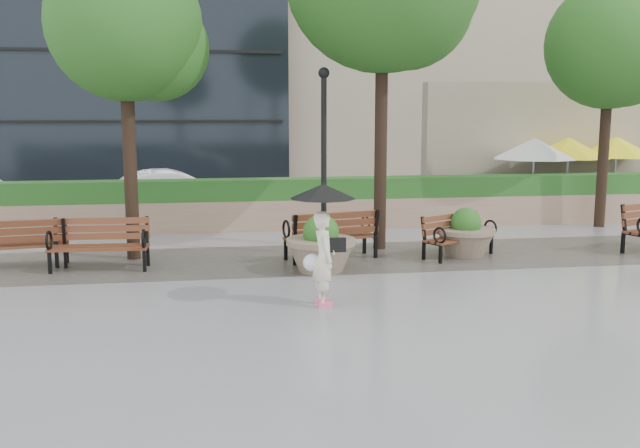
{
  "coord_description": "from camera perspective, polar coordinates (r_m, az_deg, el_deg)",
  "views": [
    {
      "loc": [
        -2.18,
        -11.76,
        3.14
      ],
      "look_at": [
        -0.23,
        0.85,
        1.1
      ],
      "focal_mm": 40.0,
      "sensor_mm": 36.0,
      "label": 1
    }
  ],
  "objects": [
    {
      "name": "asphalt_street",
      "position": [
        23.08,
        -3.28,
        1.26
      ],
      "size": [
        40.0,
        7.0,
        0.0
      ],
      "primitive_type": "cube",
      "color": "black",
      "rests_on": "ground"
    },
    {
      "name": "bench_1",
      "position": [
        14.78,
        -17.19,
        -2.4
      ],
      "size": [
        1.93,
        0.84,
        1.01
      ],
      "rotation": [
        0.0,
        0.0,
        -0.05
      ],
      "color": "brown",
      "rests_on": "ground"
    },
    {
      "name": "pedestrian",
      "position": [
        11.44,
        0.26,
        -0.67
      ],
      "size": [
        1.07,
        1.07,
        1.97
      ],
      "rotation": [
        0.0,
        0.0,
        1.64
      ],
      "color": "#EEE7C8",
      "rests_on": "ground"
    },
    {
      "name": "bench_2",
      "position": [
        15.11,
        0.9,
        -1.71
      ],
      "size": [
        2.07,
        1.22,
        1.04
      ],
      "rotation": [
        0.0,
        0.0,
        3.38
      ],
      "color": "brown",
      "rests_on": "ground"
    },
    {
      "name": "patio_umb_yellow_a",
      "position": [
        23.15,
        19.25,
        5.74
      ],
      "size": [
        2.5,
        2.5,
        2.3
      ],
      "color": "black",
      "rests_on": "ground"
    },
    {
      "name": "car_right",
      "position": [
        22.26,
        -11.64,
        2.54
      ],
      "size": [
        4.3,
        2.25,
        1.35
      ],
      "primitive_type": "imported",
      "rotation": [
        0.0,
        0.0,
        1.78
      ],
      "color": "white",
      "rests_on": "ground"
    },
    {
      "name": "cafe_wall",
      "position": [
        24.72,
        19.53,
        5.93
      ],
      "size": [
        10.0,
        0.6,
        4.0
      ],
      "primitive_type": "cube",
      "color": "tan",
      "rests_on": "ground"
    },
    {
      "name": "patio_umb_white",
      "position": [
        22.32,
        16.78,
        5.75
      ],
      "size": [
        2.5,
        2.5,
        2.3
      ],
      "color": "black",
      "rests_on": "ground"
    },
    {
      "name": "lamppost",
      "position": [
        15.4,
        0.31,
        4.01
      ],
      "size": [
        0.28,
        0.28,
        4.04
      ],
      "color": "black",
      "rests_on": "ground"
    },
    {
      "name": "bench_0",
      "position": [
        15.49,
        -22.96,
        -2.21
      ],
      "size": [
        1.97,
        0.98,
        1.01
      ],
      "rotation": [
        0.0,
        0.0,
        3.27
      ],
      "color": "brown",
      "rests_on": "ground"
    },
    {
      "name": "tree_2",
      "position": [
        20.86,
        22.44,
        12.75
      ],
      "size": [
        3.46,
        3.37,
        6.53
      ],
      "color": "black",
      "rests_on": "ground"
    },
    {
      "name": "bench_3",
      "position": [
        15.65,
        10.98,
        -1.64
      ],
      "size": [
        1.81,
        1.42,
        0.92
      ],
      "rotation": [
        0.0,
        0.0,
        0.51
      ],
      "color": "brown",
      "rests_on": "ground"
    },
    {
      "name": "hedge_wall",
      "position": [
        19.05,
        -2.14,
        1.62
      ],
      "size": [
        24.0,
        0.8,
        1.35
      ],
      "color": "tan",
      "rests_on": "ground"
    },
    {
      "name": "tree_0",
      "position": [
        15.57,
        -14.77,
        14.7
      ],
      "size": [
        3.28,
        3.15,
        6.45
      ],
      "color": "black",
      "rests_on": "ground"
    },
    {
      "name": "cobble_strip",
      "position": [
        15.25,
        -0.37,
        -2.78
      ],
      "size": [
        28.0,
        3.2,
        0.01
      ],
      "primitive_type": "cube",
      "color": "#383330",
      "rests_on": "ground"
    },
    {
      "name": "planter_right",
      "position": [
        15.74,
        11.56,
        -1.06
      ],
      "size": [
        1.27,
        1.27,
        1.07
      ],
      "color": "#7F6B56",
      "rests_on": "ground"
    },
    {
      "name": "planter_left",
      "position": [
        13.94,
        0.07,
        -2.05
      ],
      "size": [
        1.36,
        1.36,
        1.14
      ],
      "color": "#7F6B56",
      "rests_on": "ground"
    },
    {
      "name": "patio_umb_yellow_b",
      "position": [
        24.28,
        22.62,
        5.68
      ],
      "size": [
        2.5,
        2.5,
        2.3
      ],
      "color": "black",
      "rests_on": "ground"
    },
    {
      "name": "cafe_hedge",
      "position": [
        22.69,
        20.82,
        1.69
      ],
      "size": [
        8.0,
        0.5,
        0.9
      ],
      "primitive_type": "cube",
      "color": "#28541C",
      "rests_on": "ground"
    },
    {
      "name": "ground",
      "position": [
        12.37,
        1.67,
        -5.63
      ],
      "size": [
        100.0,
        100.0,
        0.0
      ],
      "primitive_type": "plane",
      "color": "gray",
      "rests_on": "ground"
    }
  ]
}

